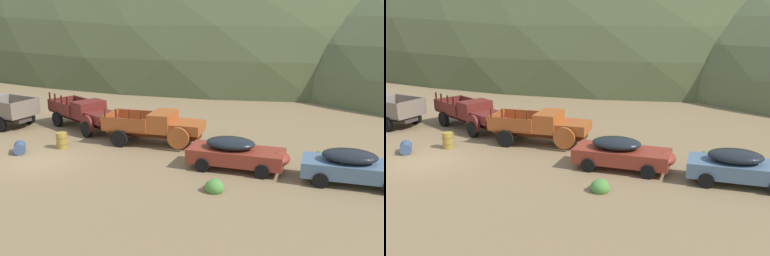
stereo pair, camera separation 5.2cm
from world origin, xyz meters
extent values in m
plane|color=olive|center=(0.00, 0.00, 0.00)|extent=(300.00, 300.00, 0.00)
ellipsoid|color=#4C5633|center=(-15.48, 60.89, 0.00)|extent=(108.93, 89.29, 48.58)
cube|color=#746354|center=(-6.68, 4.25, 0.90)|extent=(2.87, 2.28, 0.12)
cube|color=#746354|center=(-6.64, 5.34, 1.43)|extent=(2.80, 0.20, 0.95)
cube|color=#746354|center=(-5.34, 4.20, 1.43)|extent=(0.17, 2.18, 0.95)
cylinder|color=black|center=(-6.41, 5.37, 0.48)|extent=(0.97, 0.31, 0.96)
cylinder|color=black|center=(-6.49, 3.10, 0.48)|extent=(0.97, 0.31, 0.96)
cube|color=black|center=(-2.21, 6.14, 0.66)|extent=(5.62, 2.65, 0.36)
cube|color=maroon|center=(-0.24, 5.48, 1.11)|extent=(2.20, 2.10, 0.55)
cube|color=#B7B2A8|center=(0.54, 5.22, 1.09)|extent=(0.43, 1.08, 0.44)
cylinder|color=maroon|center=(-0.77, 4.64, 0.76)|extent=(1.19, 0.55, 1.20)
cylinder|color=maroon|center=(-0.16, 6.47, 0.76)|extent=(1.19, 0.55, 1.20)
cube|color=maroon|center=(-1.70, 5.97, 1.36)|extent=(1.83, 2.18, 1.05)
cube|color=black|center=(-1.15, 5.78, 1.57)|extent=(0.55, 1.51, 0.59)
cube|color=maroon|center=(-3.66, 6.63, 0.90)|extent=(3.31, 2.75, 0.12)
cube|color=maroon|center=(-3.97, 5.71, 1.31)|extent=(2.72, 1.00, 0.70)
cube|color=maroon|center=(-3.35, 7.55, 1.31)|extent=(2.72, 1.00, 0.70)
cube|color=maroon|center=(-4.95, 7.06, 1.31)|extent=(0.71, 1.88, 0.70)
cube|color=black|center=(-5.05, 6.07, 1.91)|extent=(0.10, 0.10, 0.50)
cube|color=black|center=(-4.38, 5.84, 1.91)|extent=(0.10, 0.10, 0.50)
cube|color=black|center=(-3.57, 5.57, 1.91)|extent=(0.10, 0.10, 0.50)
cube|color=black|center=(-2.90, 5.35, 1.91)|extent=(0.10, 0.10, 0.50)
cylinder|color=black|center=(-0.79, 4.60, 0.48)|extent=(1.00, 0.57, 0.96)
cylinder|color=black|center=(-0.14, 6.52, 0.48)|extent=(1.00, 0.57, 0.96)
cylinder|color=black|center=(-4.21, 5.74, 0.48)|extent=(1.00, 0.57, 0.96)
cylinder|color=black|center=(-3.57, 7.67, 0.48)|extent=(1.00, 0.57, 0.96)
cube|color=#51220D|center=(3.56, 5.35, 0.66)|extent=(5.42, 2.04, 0.36)
cube|color=#A34C1E|center=(5.49, 5.74, 1.11)|extent=(2.00, 2.10, 0.55)
cube|color=#B7B2A8|center=(6.26, 5.89, 1.09)|extent=(0.32, 1.23, 0.44)
cylinder|color=#A34C1E|center=(5.48, 4.64, 0.76)|extent=(1.21, 0.41, 1.20)
cylinder|color=#A34C1E|center=(5.06, 6.75, 0.76)|extent=(1.21, 0.41, 1.20)
cube|color=#A34C1E|center=(4.06, 5.45, 1.36)|extent=(1.62, 2.28, 1.05)
cube|color=black|center=(4.60, 5.56, 1.57)|extent=(0.39, 1.74, 0.59)
cube|color=#97471E|center=(2.13, 5.07, 0.90)|extent=(3.06, 2.65, 0.12)
cube|color=#97471E|center=(2.34, 4.00, 1.31)|extent=(2.66, 0.63, 0.70)
cube|color=#97471E|center=(1.92, 6.13, 1.31)|extent=(2.66, 0.63, 0.70)
cube|color=#97471E|center=(0.87, 4.82, 1.31)|extent=(0.52, 2.15, 0.70)
cube|color=#51220D|center=(1.29, 3.79, 1.91)|extent=(0.09, 0.09, 0.50)
cube|color=#51220D|center=(1.95, 3.93, 1.91)|extent=(0.09, 0.09, 0.50)
cube|color=#51220D|center=(2.74, 4.08, 1.91)|extent=(0.09, 0.09, 0.50)
cube|color=#51220D|center=(3.40, 4.21, 1.91)|extent=(0.09, 0.09, 0.50)
cylinder|color=black|center=(5.04, 6.80, 0.48)|extent=(1.00, 0.46, 0.96)
cylinder|color=black|center=(2.13, 3.92, 0.48)|extent=(1.00, 0.46, 0.96)
cylinder|color=black|center=(1.69, 6.13, 0.48)|extent=(1.00, 0.46, 0.96)
cube|color=maroon|center=(9.24, 3.56, 0.68)|extent=(4.80, 2.48, 0.68)
ellipsoid|color=black|center=(8.97, 3.52, 1.28)|extent=(2.60, 1.93, 0.57)
ellipsoid|color=maroon|center=(11.28, 3.88, 0.75)|extent=(1.22, 1.58, 0.61)
cylinder|color=black|center=(10.78, 2.89, 0.34)|extent=(0.70, 0.30, 0.68)
cylinder|color=black|center=(10.50, 4.67, 0.34)|extent=(0.70, 0.30, 0.68)
cylinder|color=black|center=(7.98, 2.46, 0.34)|extent=(0.70, 0.30, 0.68)
cylinder|color=black|center=(7.70, 4.23, 0.34)|extent=(0.70, 0.30, 0.68)
cube|color=slate|center=(14.60, 4.15, 0.68)|extent=(4.80, 2.54, 0.68)
ellipsoid|color=black|center=(14.33, 4.11, 1.28)|extent=(2.61, 1.96, 0.57)
cylinder|color=black|center=(13.36, 3.03, 0.34)|extent=(0.70, 0.31, 0.68)
cylinder|color=black|center=(13.06, 4.80, 0.34)|extent=(0.70, 0.31, 0.68)
cylinder|color=olive|center=(-0.59, 2.27, 0.45)|extent=(0.59, 0.59, 0.89)
torus|color=brown|center=(-0.59, 2.27, 0.63)|extent=(0.63, 0.63, 0.03)
torus|color=brown|center=(-0.59, 2.27, 0.27)|extent=(0.63, 0.63, 0.03)
cylinder|color=#384C6B|center=(-1.98, 0.56, 0.30)|extent=(1.07, 1.06, 0.61)
ellipsoid|color=#4C8438|center=(-4.64, 8.55, 0.18)|extent=(0.65, 0.58, 0.64)
ellipsoid|color=#4C8438|center=(-4.84, 8.31, 0.20)|extent=(0.76, 0.69, 0.74)
ellipsoid|color=#4C8438|center=(9.34, 0.91, 0.16)|extent=(0.66, 0.59, 0.57)
ellipsoid|color=#4C8438|center=(9.44, 0.58, 0.19)|extent=(0.84, 0.76, 0.68)
ellipsoid|color=#4C8438|center=(12.59, 6.76, 0.17)|extent=(0.58, 0.52, 0.62)
ellipsoid|color=#4C8438|center=(12.86, 6.75, 0.16)|extent=(0.78, 0.70, 0.59)
ellipsoid|color=#4C8438|center=(12.63, 6.69, 0.14)|extent=(0.59, 0.53, 0.51)
camera|label=1|loc=(16.43, -15.21, 7.44)|focal=41.03mm
camera|label=2|loc=(16.48, -15.18, 7.44)|focal=41.03mm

